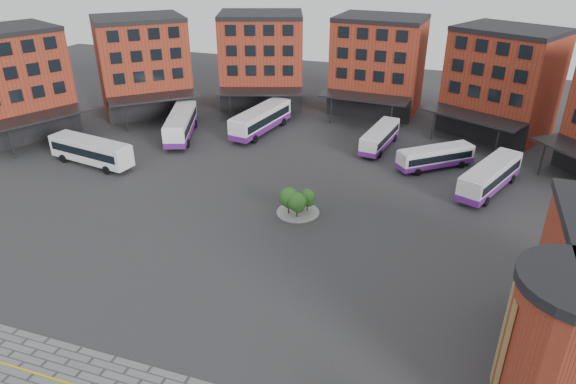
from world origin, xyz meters
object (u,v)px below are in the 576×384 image
(bus_b, at_px, (181,124))
(bus_d, at_px, (380,137))
(bus_a, at_px, (91,150))
(tree_island, at_px, (296,201))
(bus_c, at_px, (261,120))
(bus_e, at_px, (435,157))
(bus_f, at_px, (490,176))

(bus_b, height_order, bus_d, bus_b)
(bus_a, bearing_deg, bus_b, -15.42)
(tree_island, xyz_separation_m, bus_c, (-12.25, 21.48, 0.32))
(bus_b, relative_size, bus_e, 1.41)
(bus_c, distance_m, bus_f, 32.13)
(bus_d, bearing_deg, bus_e, -22.82)
(bus_c, xyz_separation_m, bus_f, (30.73, -9.37, -0.16))
(bus_c, height_order, bus_e, bus_c)
(tree_island, bearing_deg, bus_e, 53.10)
(tree_island, relative_size, bus_f, 0.38)
(bus_a, relative_size, bus_f, 1.01)
(bus_e, bearing_deg, tree_island, -76.32)
(bus_d, bearing_deg, bus_a, -144.22)
(bus_c, bearing_deg, tree_island, -50.70)
(bus_e, distance_m, bus_f, 7.52)
(bus_a, xyz_separation_m, bus_c, (15.55, 17.42, -0.02))
(bus_a, bearing_deg, bus_d, -52.92)
(bus_c, relative_size, bus_d, 1.24)
(bus_a, xyz_separation_m, bus_d, (32.65, 16.91, -0.39))
(bus_d, bearing_deg, bus_b, -161.46)
(bus_d, relative_size, bus_f, 0.89)
(bus_b, bearing_deg, bus_f, -26.23)
(tree_island, relative_size, bus_d, 0.42)
(tree_island, bearing_deg, bus_a, 171.68)
(bus_f, bearing_deg, bus_c, -174.12)
(bus_f, bearing_deg, bus_d, 169.79)
(bus_b, relative_size, bus_d, 1.22)
(bus_a, distance_m, bus_c, 23.35)
(tree_island, xyz_separation_m, bus_f, (18.48, 12.11, 0.17))
(bus_e, xyz_separation_m, bus_f, (6.14, -4.33, 0.28))
(tree_island, bearing_deg, bus_c, 119.69)
(bus_d, bearing_deg, tree_island, -94.62)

